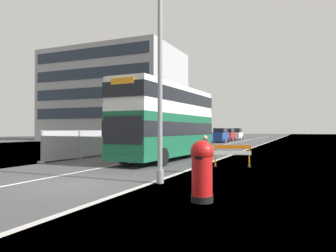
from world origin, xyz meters
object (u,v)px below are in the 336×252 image
(car_receding_mid, at_px, (220,136))
(pedestrian_at_kerb, at_px, (205,154))
(roadworks_barrier, at_px, (232,153))
(red_pillar_postbox, at_px, (202,168))
(double_decker_bus, at_px, (168,121))
(lamppost_foreground, at_px, (160,61))
(car_far_side, at_px, (236,134))
(car_receding_far, at_px, (228,135))
(car_oncoming_near, at_px, (202,137))

(car_receding_mid, xyz_separation_m, pedestrian_at_kerb, (7.76, -33.78, -0.16))
(roadworks_barrier, bearing_deg, red_pillar_postbox, -83.49)
(roadworks_barrier, bearing_deg, pedestrian_at_kerb, -101.59)
(double_decker_bus, xyz_separation_m, roadworks_barrier, (4.75, -2.27, -1.80))
(lamppost_foreground, distance_m, red_pillar_postbox, 4.91)
(double_decker_bus, xyz_separation_m, red_pillar_postbox, (5.72, -10.76, -1.63))
(double_decker_bus, relative_size, car_receding_mid, 2.37)
(car_far_side, bearing_deg, double_decker_bus, -84.55)
(car_receding_mid, bearing_deg, lamppost_foreground, -79.30)
(car_receding_far, bearing_deg, car_receding_mid, -86.45)
(red_pillar_postbox, xyz_separation_m, pedestrian_at_kerb, (-1.58, 5.49, -0.06))
(lamppost_foreground, height_order, car_receding_far, lamppost_foreground)
(roadworks_barrier, distance_m, car_far_side, 46.39)
(car_oncoming_near, bearing_deg, car_receding_mid, 87.92)
(lamppost_foreground, relative_size, red_pillar_postbox, 5.63)
(car_receding_mid, relative_size, pedestrian_at_kerb, 2.63)
(car_receding_far, relative_size, car_far_side, 0.98)
(red_pillar_postbox, relative_size, car_receding_mid, 0.37)
(red_pillar_postbox, distance_m, car_oncoming_near, 32.23)
(red_pillar_postbox, xyz_separation_m, car_receding_far, (-9.79, 46.54, 0.08))
(car_oncoming_near, distance_m, pedestrian_at_kerb, 26.51)
(double_decker_bus, relative_size, red_pillar_postbox, 6.35)
(car_far_side, bearing_deg, lamppost_foreground, -81.76)
(car_far_side, bearing_deg, car_receding_far, -89.58)
(lamppost_foreground, relative_size, car_far_side, 2.20)
(red_pillar_postbox, distance_m, pedestrian_at_kerb, 5.72)
(pedestrian_at_kerb, bearing_deg, red_pillar_postbox, -73.95)
(lamppost_foreground, xyz_separation_m, red_pillar_postbox, (2.36, -2.29, -3.65))
(car_receding_far, distance_m, pedestrian_at_kerb, 41.85)
(car_oncoming_near, xyz_separation_m, car_receding_mid, (0.31, 8.52, -0.02))
(roadworks_barrier, relative_size, pedestrian_at_kerb, 1.13)
(double_decker_bus, relative_size, roadworks_barrier, 5.51)
(car_receding_mid, relative_size, car_far_side, 1.04)
(roadworks_barrier, height_order, car_far_side, car_far_side)
(car_oncoming_near, bearing_deg, red_pillar_postbox, -72.57)
(red_pillar_postbox, height_order, car_far_side, car_far_side)
(car_far_side, distance_m, pedestrian_at_kerb, 49.22)
(lamppost_foreground, bearing_deg, car_receding_far, 99.54)
(car_oncoming_near, bearing_deg, lamppost_foreground, -75.62)
(double_decker_bus, bearing_deg, car_receding_mid, 97.24)
(roadworks_barrier, height_order, pedestrian_at_kerb, pedestrian_at_kerb)
(lamppost_foreground, xyz_separation_m, pedestrian_at_kerb, (0.78, 3.21, -3.71))
(lamppost_foreground, distance_m, pedestrian_at_kerb, 4.97)
(double_decker_bus, distance_m, red_pillar_postbox, 12.29)
(car_receding_mid, bearing_deg, car_far_side, 91.96)
(car_receding_mid, bearing_deg, roadworks_barrier, -74.78)
(roadworks_barrier, bearing_deg, car_far_side, 101.04)
(double_decker_bus, distance_m, car_receding_mid, 28.78)
(roadworks_barrier, bearing_deg, double_decker_bus, 154.43)
(roadworks_barrier, height_order, car_receding_far, car_receding_far)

